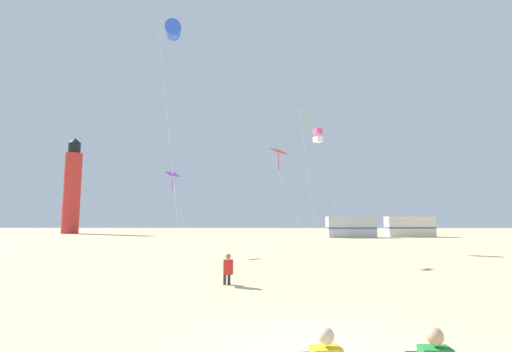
# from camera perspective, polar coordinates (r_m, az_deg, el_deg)

# --- Properties ---
(ground) EXTENTS (200.00, 200.00, 0.00)m
(ground) POSITION_cam_1_polar(r_m,az_deg,el_deg) (7.63, 6.25, -24.92)
(ground) COLOR #D3BC8C
(kite_flyer_standing) EXTENTS (0.41, 0.55, 1.16)m
(kite_flyer_standing) POSITION_cam_1_polar(r_m,az_deg,el_deg) (13.97, -4.35, -13.99)
(kite_flyer_standing) COLOR red
(kite_flyer_standing) RESTS_ON ground
(kite_diamond_violet) EXTENTS (2.02, 2.02, 5.84)m
(kite_diamond_violet) POSITION_cam_1_polar(r_m,az_deg,el_deg) (27.23, -12.62, -0.11)
(kite_diamond_violet) COLOR silver
(kite_diamond_violet) RESTS_ON ground
(kite_diamond_scarlet) EXTENTS (2.74, 2.61, 6.76)m
(kite_diamond_scarlet) POSITION_cam_1_polar(r_m,az_deg,el_deg) (22.66, 3.59, 3.28)
(kite_diamond_scarlet) COLOR silver
(kite_diamond_scarlet) RESTS_ON ground
(kite_tube_blue) EXTENTS (1.46, 2.59, 11.95)m
(kite_tube_blue) POSITION_cam_1_polar(r_m,az_deg,el_deg) (19.08, -12.63, 21.10)
(kite_tube_blue) COLOR silver
(kite_tube_blue) RESTS_ON ground
(kite_box_rainbow) EXTENTS (2.91, 2.58, 10.02)m
(kite_box_rainbow) POSITION_cam_1_polar(r_m,az_deg,el_deg) (31.86, 9.47, 6.14)
(kite_box_rainbow) COLOR silver
(kite_box_rainbow) RESTS_ON ground
(kite_diamond_lime) EXTENTS (1.22, 1.22, 9.48)m
(kite_diamond_lime) POSITION_cam_1_polar(r_m,az_deg,el_deg) (24.60, 8.06, 8.69)
(kite_diamond_lime) COLOR silver
(kite_diamond_lime) RESTS_ON ground
(lighthouse_distant) EXTENTS (2.80, 2.80, 16.80)m
(lighthouse_distant) POSITION_cam_1_polar(r_m,az_deg,el_deg) (72.26, -26.40, -1.69)
(lighthouse_distant) COLOR red
(lighthouse_distant) RESTS_ON ground
(rv_van_silver) EXTENTS (6.46, 2.40, 2.80)m
(rv_van_silver) POSITION_cam_1_polar(r_m,az_deg,el_deg) (52.26, 14.35, -7.61)
(rv_van_silver) COLOR #B7BABF
(rv_van_silver) RESTS_ON ground
(rv_van_cream) EXTENTS (6.46, 2.41, 2.80)m
(rv_van_cream) POSITION_cam_1_polar(r_m,az_deg,el_deg) (56.70, 22.52, -7.22)
(rv_van_cream) COLOR beige
(rv_van_cream) RESTS_ON ground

